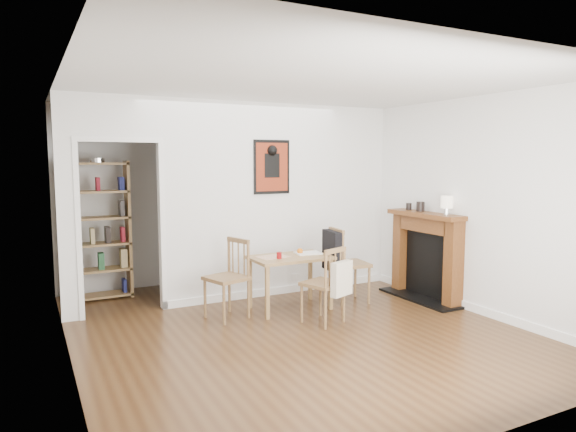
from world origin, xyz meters
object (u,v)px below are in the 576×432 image
bookshelf (100,231)px  mantel_lamp (447,203)px  ceramic_jar_b (409,206)px  chair_right (348,264)px  chair_left (227,279)px  chair_front (324,284)px  notebook (308,253)px  ceramic_jar_a (420,207)px  red_glass (279,255)px  orange_fruit (300,251)px  dining_table (290,263)px  fireplace (427,253)px

bookshelf → mantel_lamp: bearing=-31.9°
bookshelf → ceramic_jar_b: bookshelf is taller
chair_right → bookshelf: size_ratio=0.53×
chair_left → bookshelf: bookshelf is taller
chair_front → notebook: (0.20, 0.72, 0.22)m
ceramic_jar_a → notebook: bearing=167.9°
bookshelf → ceramic_jar_b: bearing=-23.3°
red_glass → orange_fruit: bearing=21.8°
dining_table → red_glass: bearing=-158.8°
chair_right → notebook: bearing=166.9°
fireplace → red_glass: 2.05m
chair_left → fireplace: 2.71m
chair_front → ceramic_jar_a: bearing=12.6°
chair_left → ceramic_jar_b: 2.75m
dining_table → bookshelf: size_ratio=0.53×
chair_left → notebook: 1.14m
chair_front → bookshelf: size_ratio=0.48×
chair_front → fireplace: size_ratio=0.71×
chair_left → ceramic_jar_b: size_ratio=9.72×
ceramic_jar_b → dining_table: bearing=178.4°
bookshelf → ceramic_jar_b: (3.83, -1.65, 0.30)m
dining_table → mantel_lamp: size_ratio=4.04×
orange_fruit → notebook: orange_fruit is taller
chair_front → red_glass: size_ratio=10.99×
fireplace → red_glass: bearing=170.8°
chair_right → notebook: 0.56m
dining_table → chair_right: chair_right is taller
dining_table → fireplace: 1.88m
chair_right → fireplace: 1.09m
chair_front → bookshelf: bearing=132.9°
chair_front → fireplace: 1.78m
chair_left → chair_right: chair_right is taller
chair_right → chair_front: 0.94m
chair_left → fireplace: size_ratio=0.75×
orange_fruit → fireplace: bearing=-16.0°
chair_left → bookshelf: 2.03m
chair_left → chair_right: 1.64m
chair_left → ceramic_jar_a: size_ratio=7.14×
dining_table → ceramic_jar_a: ceramic_jar_a is taller
dining_table → chair_right: 0.81m
chair_right → fireplace: bearing=-18.0°
chair_front → ceramic_jar_a: ceramic_jar_a is taller
chair_left → bookshelf: bearing=126.5°
red_glass → orange_fruit: size_ratio=1.07×
bookshelf → notebook: bearing=-33.9°
notebook → chair_left: bearing=-177.4°
chair_front → orange_fruit: (0.09, 0.74, 0.25)m
chair_front → bookshelf: bookshelf is taller
orange_fruit → ceramic_jar_b: 1.72m
chair_left → red_glass: (0.65, -0.08, 0.24)m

